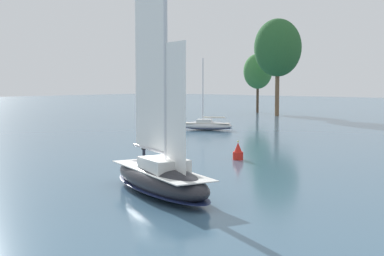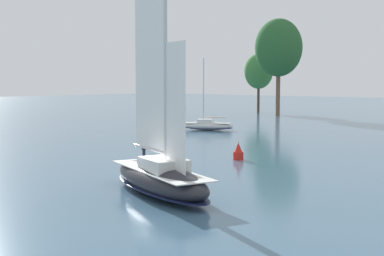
{
  "view_description": "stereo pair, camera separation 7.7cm",
  "coord_description": "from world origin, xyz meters",
  "px_view_note": "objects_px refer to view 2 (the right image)",
  "views": [
    {
      "loc": [
        22.57,
        -23.05,
        6.88
      ],
      "look_at": [
        0.0,
        3.0,
        3.87
      ],
      "focal_mm": 50.0,
      "sensor_mm": 36.0,
      "label": 1
    },
    {
      "loc": [
        22.63,
        -23.0,
        6.88
      ],
      "look_at": [
        0.0,
        3.0,
        3.87
      ],
      "focal_mm": 50.0,
      "sensor_mm": 36.0,
      "label": 2
    }
  ],
  "objects_px": {
    "tree_shore_center": "(279,48)",
    "sailboat_main": "(160,175)",
    "tree_shore_right": "(259,71)",
    "channel_buoy": "(238,152)",
    "sailboat_moored_mid_channel": "(207,125)"
  },
  "relations": [
    {
      "from": "tree_shore_center",
      "to": "channel_buoy",
      "type": "xyz_separation_m",
      "value": [
        29.71,
        -54.13,
        -12.86
      ]
    },
    {
      "from": "tree_shore_right",
      "to": "sailboat_main",
      "type": "bearing_deg",
      "value": -59.94
    },
    {
      "from": "tree_shore_right",
      "to": "channel_buoy",
      "type": "relative_size",
      "value": 7.64
    },
    {
      "from": "sailboat_main",
      "to": "channel_buoy",
      "type": "distance_m",
      "value": 15.69
    },
    {
      "from": "tree_shore_right",
      "to": "sailboat_moored_mid_channel",
      "type": "height_order",
      "value": "tree_shore_right"
    },
    {
      "from": "channel_buoy",
      "to": "sailboat_moored_mid_channel",
      "type": "bearing_deg",
      "value": 134.83
    },
    {
      "from": "tree_shore_center",
      "to": "sailboat_main",
      "type": "relative_size",
      "value": 1.26
    },
    {
      "from": "tree_shore_center",
      "to": "tree_shore_right",
      "type": "height_order",
      "value": "tree_shore_center"
    },
    {
      "from": "tree_shore_center",
      "to": "sailboat_moored_mid_channel",
      "type": "xyz_separation_m",
      "value": [
        9.43,
        -33.74,
        -12.83
      ]
    },
    {
      "from": "sailboat_moored_mid_channel",
      "to": "tree_shore_center",
      "type": "bearing_deg",
      "value": 105.62
    },
    {
      "from": "tree_shore_center",
      "to": "sailboat_moored_mid_channel",
      "type": "relative_size",
      "value": 1.9
    },
    {
      "from": "tree_shore_center",
      "to": "sailboat_moored_mid_channel",
      "type": "height_order",
      "value": "tree_shore_center"
    },
    {
      "from": "sailboat_moored_mid_channel",
      "to": "channel_buoy",
      "type": "bearing_deg",
      "value": -45.17
    },
    {
      "from": "channel_buoy",
      "to": "tree_shore_right",
      "type": "bearing_deg",
      "value": 122.59
    },
    {
      "from": "tree_shore_center",
      "to": "channel_buoy",
      "type": "distance_m",
      "value": 63.07
    }
  ]
}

